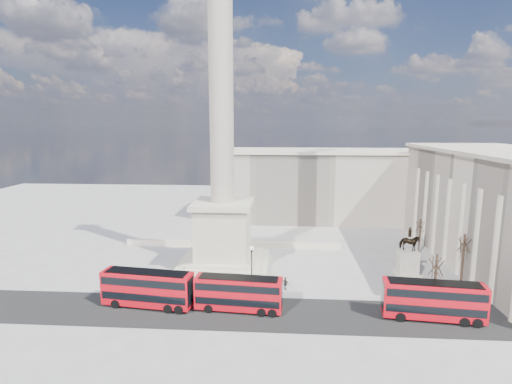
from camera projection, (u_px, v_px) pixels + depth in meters
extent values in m
plane|color=#A19E98|center=(219.00, 280.00, 58.53)|extent=(180.00, 180.00, 0.00)
cube|color=black|center=(246.00, 313.00, 48.36)|extent=(120.00, 9.00, 0.01)
cube|color=beige|center=(224.00, 265.00, 63.36)|extent=(14.00, 14.00, 1.00)
cube|color=beige|center=(224.00, 260.00, 63.23)|extent=(12.00, 12.00, 0.50)
cube|color=beige|center=(224.00, 257.00, 63.15)|extent=(10.00, 10.00, 0.50)
cube|color=beige|center=(223.00, 232.00, 62.43)|extent=(8.00, 8.00, 8.00)
cube|color=beige|center=(223.00, 204.00, 61.68)|extent=(9.00, 9.00, 0.80)
cylinder|color=#A69A89|center=(221.00, 88.00, 58.74)|extent=(3.60, 3.60, 34.00)
cube|color=beige|center=(232.00, 244.00, 74.17)|extent=(40.00, 0.60, 1.10)
cube|color=beige|center=(506.00, 210.00, 63.86)|extent=(18.00, 45.00, 18.00)
cube|color=beige|center=(512.00, 152.00, 62.28)|extent=(19.00, 46.00, 0.60)
cube|color=beige|center=(328.00, 186.00, 95.18)|extent=(50.00, 16.00, 16.00)
cube|color=beige|center=(329.00, 151.00, 93.78)|extent=(51.00, 17.00, 0.60)
cube|color=#BB0914|center=(147.00, 288.00, 49.66)|extent=(11.62, 3.97, 4.19)
cube|color=black|center=(148.00, 294.00, 49.79)|extent=(11.18, 3.97, 0.93)
cube|color=black|center=(147.00, 280.00, 49.47)|extent=(11.18, 3.97, 0.93)
cube|color=black|center=(147.00, 272.00, 49.30)|extent=(10.46, 3.57, 0.06)
cylinder|color=black|center=(121.00, 300.00, 50.68)|extent=(1.46, 2.83, 1.14)
cylinder|color=black|center=(172.00, 304.00, 49.39)|extent=(1.46, 2.83, 1.14)
cylinder|color=black|center=(183.00, 305.00, 49.13)|extent=(1.46, 2.83, 1.14)
cube|color=#BB0914|center=(239.00, 293.00, 48.60)|extent=(10.81, 3.30, 3.92)
cube|color=black|center=(239.00, 298.00, 48.72)|extent=(10.39, 3.32, 0.87)
cube|color=black|center=(239.00, 285.00, 48.42)|extent=(10.39, 3.32, 0.87)
cube|color=black|center=(238.00, 277.00, 48.26)|extent=(9.73, 2.97, 0.06)
cylinder|color=black|center=(211.00, 305.00, 49.42)|extent=(1.27, 2.62, 1.06)
cylinder|color=black|center=(263.00, 308.00, 48.46)|extent=(1.27, 2.62, 1.06)
cylinder|color=black|center=(273.00, 309.00, 48.27)|extent=(1.27, 2.62, 1.06)
cube|color=#BB0914|center=(433.00, 300.00, 46.35)|extent=(11.53, 3.74, 4.17)
cube|color=black|center=(433.00, 306.00, 46.48)|extent=(11.08, 3.75, 0.93)
cube|color=black|center=(434.00, 291.00, 46.16)|extent=(11.08, 3.75, 0.93)
cube|color=black|center=(435.00, 283.00, 45.99)|extent=(10.38, 3.37, 0.06)
cylinder|color=black|center=(399.00, 312.00, 47.30)|extent=(1.41, 2.80, 1.13)
cylinder|color=black|center=(461.00, 317.00, 46.13)|extent=(1.41, 2.80, 1.13)
cylinder|color=black|center=(474.00, 318.00, 45.91)|extent=(1.41, 2.80, 1.13)
cylinder|color=black|center=(252.00, 288.00, 55.15)|extent=(0.42, 0.42, 0.48)
cylinder|color=black|center=(252.00, 270.00, 54.71)|extent=(0.15, 0.15, 5.73)
cylinder|color=black|center=(252.00, 251.00, 54.24)|extent=(0.29, 0.29, 0.29)
sphere|color=silver|center=(252.00, 248.00, 54.19)|extent=(0.53, 0.53, 0.53)
cube|color=beige|center=(407.00, 274.00, 60.14)|extent=(3.58, 2.69, 0.45)
cube|color=beige|center=(408.00, 263.00, 59.84)|extent=(2.87, 1.97, 3.94)
imported|color=black|center=(409.00, 243.00, 59.31)|extent=(3.14, 2.26, 2.42)
cylinder|color=black|center=(410.00, 233.00, 59.05)|extent=(0.45, 0.45, 1.07)
sphere|color=black|center=(410.00, 228.00, 58.92)|extent=(0.32, 0.32, 0.32)
cylinder|color=#332319|center=(435.00, 284.00, 47.66)|extent=(0.30, 0.30, 7.46)
cylinder|color=#332319|center=(463.00, 259.00, 56.99)|extent=(0.33, 0.33, 7.22)
cylinder|color=#332319|center=(419.00, 237.00, 69.72)|extent=(0.27, 0.27, 6.34)
imported|color=black|center=(435.00, 300.00, 50.11)|extent=(0.72, 0.65, 1.64)
imported|color=black|center=(400.00, 292.00, 52.27)|extent=(0.96, 0.81, 1.76)
imported|color=black|center=(286.00, 284.00, 54.97)|extent=(1.09, 1.02, 1.81)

